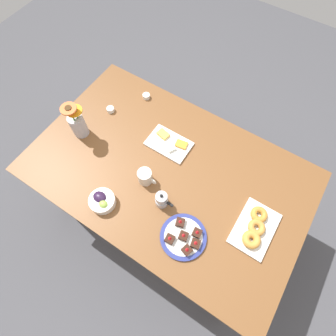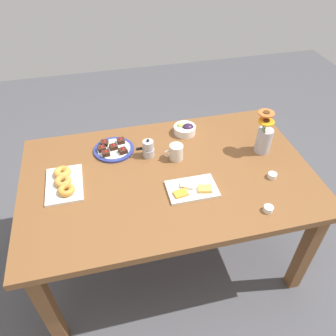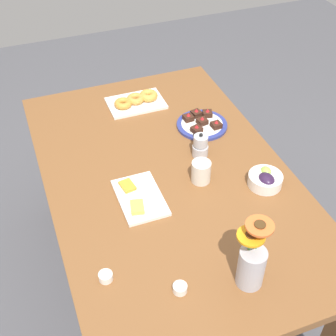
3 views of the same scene
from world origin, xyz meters
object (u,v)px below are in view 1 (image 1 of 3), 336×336
Objects in this scene: jam_cup_honey at (146,96)px; flower_vase at (78,124)px; dessert_plate at (184,237)px; grape_bowl at (102,201)px; moka_pot at (162,200)px; coffee_mug at (145,177)px; croissant_platter at (255,228)px; jam_cup_berry at (111,109)px; dining_table at (168,177)px; cheese_platter at (169,143)px.

jam_cup_honey is 0.48m from flower_vase.
flower_vase reaches higher than dessert_plate.
grape_bowl is 0.32m from moka_pot.
jam_cup_honey is at bearing 68.56° from flower_vase.
coffee_mug is 0.52m from flower_vase.
flower_vase is at bearing -178.66° from croissant_platter.
jam_cup_berry is at bearing 169.59° from croissant_platter.
dining_table is 0.42m from grape_bowl.
jam_cup_honey is 0.20× the size of dessert_plate.
coffee_mug reaches higher than cheese_platter.
dessert_plate is at bearing 9.39° from grape_bowl.
cheese_platter is at bearing -34.62° from jam_cup_honey.
jam_cup_honey is (-0.97, 0.42, -0.00)m from croissant_platter.
cheese_platter is (-0.09, 0.16, 0.10)m from dining_table.
jam_cup_honey is at bearing 58.92° from jam_cup_berry.
croissant_platter is 0.37m from dessert_plate.
flower_vase is at bearing -173.60° from dining_table.
coffee_mug is at bearing -173.12° from croissant_platter.
coffee_mug is 0.16m from moka_pot.
dessert_plate is at bearing -140.75° from croissant_platter.
cheese_platter is 5.42× the size of jam_cup_honey.
flower_vase is at bearing -111.44° from jam_cup_honey.
grape_bowl is at bearing -55.67° from jam_cup_berry.
coffee_mug is 2.39× the size of jam_cup_berry.
jam_cup_honey is 0.18× the size of flower_vase.
flower_vase is at bearing 174.50° from coffee_mug.
grape_bowl reaches higher than jam_cup_berry.
flower_vase is (-0.50, -0.22, 0.08)m from cheese_platter.
jam_cup_honey is (-0.32, 0.22, 0.01)m from cheese_platter.
dining_table is 6.03× the size of flower_vase.
coffee_mug is 0.44× the size of cheese_platter.
moka_pot is (0.66, -0.11, -0.04)m from flower_vase.
dining_table is 13.95× the size of coffee_mug.
jam_cup_berry is 0.20× the size of dessert_plate.
jam_cup_berry is (-0.54, 0.16, 0.10)m from dining_table.
coffee_mug is at bearing -5.50° from flower_vase.
grape_bowl is 2.91× the size of jam_cup_honey.
grape_bowl is 1.17× the size of moka_pot.
flower_vase is (-0.59, -0.07, 0.18)m from dining_table.
dining_table is 11.46× the size of grape_bowl.
dining_table is 0.57m from croissant_platter.
grape_bowl is at bearing -147.53° from moka_pot.
coffee_mug is 0.96× the size of moka_pot.
dessert_plate reaches higher than dining_table.
coffee_mug is at bearing -30.67° from jam_cup_berry.
dessert_plate is at bearing -49.81° from cheese_platter.
grape_bowl is at bearing -116.98° from coffee_mug.
coffee_mug reaches higher than dessert_plate.
croissant_platter is at bearing 6.88° from coffee_mug.
jam_cup_berry is at bearing 151.15° from moka_pot.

